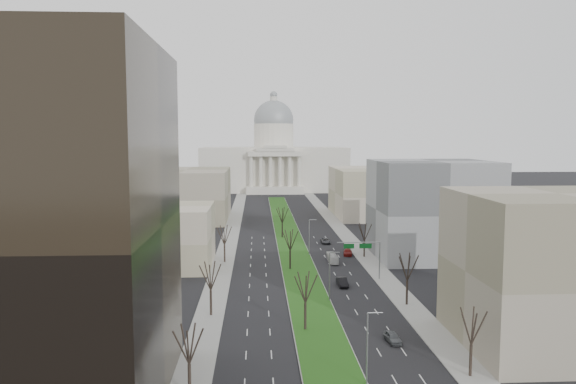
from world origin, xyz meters
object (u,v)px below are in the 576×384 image
object	(u,v)px
car_red	(348,252)
box_van	(332,258)
car_grey_near	(393,337)
car_grey_far	(325,241)
car_black	(342,282)

from	to	relation	value
car_red	box_van	xyz separation A→B (m)	(-4.98, -7.92, 0.30)
car_grey_near	car_grey_far	xyz separation A→B (m)	(-0.56, 76.39, -0.04)
car_red	box_van	world-z (taller)	box_van
car_black	car_red	size ratio (longest dim) A/B	0.99
car_grey_near	car_grey_far	world-z (taller)	car_grey_near
car_black	car_red	world-z (taller)	car_black
car_grey_near	box_van	xyz separation A→B (m)	(-1.81, 52.52, 0.31)
car_black	box_van	distance (m)	21.47
car_red	car_grey_far	xyz separation A→B (m)	(-3.74, 15.95, -0.05)
car_grey_far	car_red	bearing A→B (deg)	-77.90
car_red	box_van	size ratio (longest dim) A/B	0.69
car_grey_near	box_van	world-z (taller)	box_van
car_grey_near	car_black	bearing A→B (deg)	88.92
car_black	car_red	bearing A→B (deg)	76.46
car_black	box_van	size ratio (longest dim) A/B	0.68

